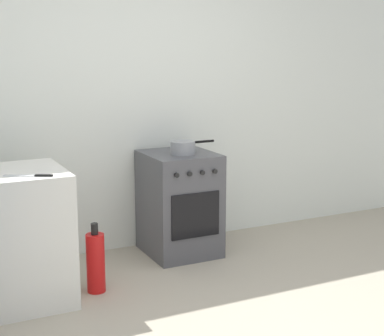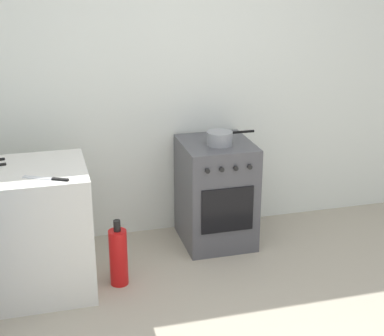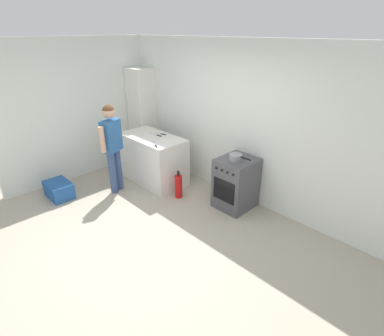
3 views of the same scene
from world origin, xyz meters
name	(u,v)px [view 3 (image 3 of 3)]	position (x,y,z in m)	size (l,w,h in m)	color
ground_plane	(146,237)	(0.00, 0.00, 0.00)	(8.00, 8.00, 0.00)	#ADA38E
back_wall	(236,122)	(0.00, 1.95, 1.30)	(6.00, 0.10, 2.60)	silver
side_wall_left	(77,111)	(-2.60, 0.40, 1.30)	(0.10, 3.10, 2.60)	silver
counter_unit	(153,159)	(-1.35, 1.20, 0.45)	(1.30, 0.70, 0.90)	silver
oven_left	(236,183)	(0.35, 1.58, 0.43)	(0.55, 0.62, 0.85)	#4C4C51
pot	(236,157)	(0.36, 1.52, 0.90)	(0.38, 0.20, 0.10)	gray
knife_bread	(155,135)	(-1.38, 1.30, 0.90)	(0.35, 0.08, 0.01)	silver
knife_utility	(161,134)	(-1.34, 1.41, 0.90)	(0.25, 0.08, 0.01)	silver
knife_chef	(155,144)	(-0.96, 0.97, 0.90)	(0.29, 0.17, 0.01)	silver
person	(112,142)	(-1.50, 0.46, 0.94)	(0.32, 0.53, 1.58)	#384C7A
fire_extinguisher	(179,186)	(-0.52, 1.10, 0.22)	(0.13, 0.13, 0.50)	red
recycling_crate_lower	(59,190)	(-2.00, -0.41, 0.14)	(0.52, 0.36, 0.28)	#235193
larder_cabinet	(142,117)	(-2.30, 1.68, 1.00)	(0.48, 0.44, 2.00)	silver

